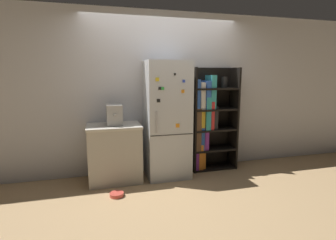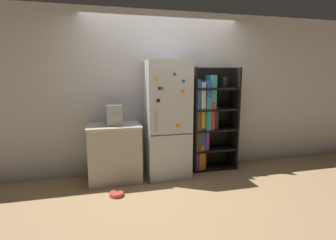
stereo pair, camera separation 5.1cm
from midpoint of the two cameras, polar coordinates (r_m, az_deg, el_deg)
The scene contains 7 objects.
ground_plane at distance 4.19m, azimuth 0.68°, elevation -12.66°, with size 16.00×16.00×0.00m, color tan.
wall_back at distance 4.34m, azimuth -0.93°, elevation 5.85°, with size 8.00×0.05×2.60m.
refrigerator at distance 4.08m, azimuth 0.12°, elevation 0.01°, with size 0.66×0.61×1.81m.
bookshelf at distance 4.46m, azimuth 8.87°, elevation -0.09°, with size 0.78×0.35×1.72m.
kitchen_counter at distance 4.08m, azimuth -11.20°, elevation -7.00°, with size 0.79×0.58×0.87m.
espresso_machine at distance 3.94m, azimuth -11.24°, elevation 1.11°, with size 0.22×0.33×0.30m.
pet_bowl at distance 3.70m, azimuth -10.81°, elevation -15.53°, with size 0.19×0.19×0.05m.
Camera 2 is at (-0.99, -3.74, 1.61)m, focal length 28.00 mm.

